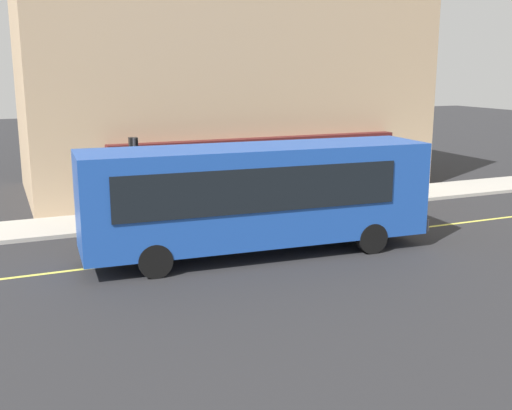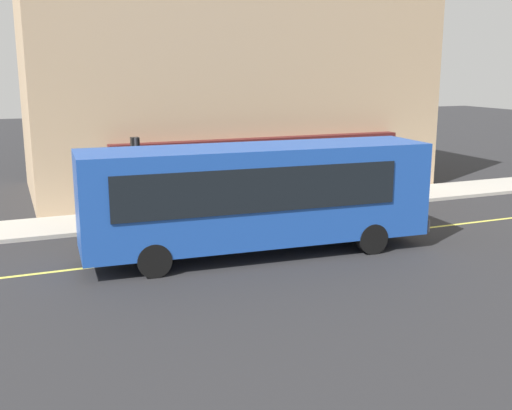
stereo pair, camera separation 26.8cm
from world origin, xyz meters
name	(u,v)px [view 1 (the left image)]	position (x,y,z in m)	size (l,w,h in m)	color
ground	(261,247)	(0.00, 0.00, 0.00)	(120.00, 120.00, 0.00)	#28282B
sidewalk	(210,213)	(0.00, 5.17, 0.07)	(80.00, 2.87, 0.15)	#B2ADA3
lane_centre_stripe	(261,247)	(0.00, 0.00, 0.00)	(36.00, 0.16, 0.01)	#D8D14C
storefront_building	(222,74)	(2.75, 11.13, 5.55)	(18.92, 9.67, 11.12)	tan
bus	(259,194)	(-0.36, -0.65, 1.99)	(11.25, 3.13, 3.50)	#1E4CAD
traffic_light	(134,159)	(-3.15, 4.59, 2.53)	(0.30, 0.52, 3.20)	#2D2D33
car_black	(312,202)	(3.33, 2.61, 0.74)	(4.39, 2.05, 1.52)	black
pedestrian_by_curb	(266,185)	(2.20, 4.51, 1.20)	(0.34, 0.34, 1.74)	black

